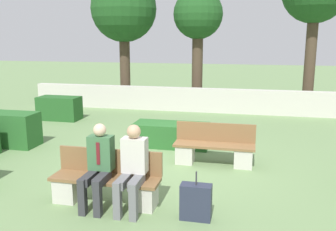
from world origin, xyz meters
The scene contains 12 objects.
ground_plane centered at (0.00, 0.00, 0.00)m, with size 60.00×60.00×0.00m, color #6B8956.
perimeter_wall centered at (0.00, 5.60, 0.42)m, with size 12.92×0.30×0.84m.
bench_front centered at (-0.58, -2.16, 0.31)m, with size 1.74×0.49×0.83m.
bench_left_side centered at (0.90, 0.09, 0.31)m, with size 1.67×0.48×0.83m.
person_seated_man centered at (-0.64, -2.30, 0.71)m, with size 0.38×0.63×1.30m.
person_seated_woman centered at (-0.09, -2.30, 0.72)m, with size 0.38×0.63×1.31m.
hedge_block_mid_left centered at (-4.38, 3.30, 0.37)m, with size 1.32×0.65×0.74m.
hedge_block_far_left centered at (-4.00, 0.35, 0.41)m, with size 1.18×0.67×0.82m.
hedge_block_far_right centered at (-0.25, 1.19, 0.28)m, with size 1.81×0.76×0.56m.
suitcase centered at (0.90, -2.40, 0.27)m, with size 0.45×0.21×0.73m.
tree_leftmost centered at (-3.34, 6.73, 3.60)m, with size 2.52×2.52×4.93m.
tree_center_left centered at (-0.46, 6.77, 3.29)m, with size 1.83×1.83×4.35m.
Camera 1 is at (1.62, -7.39, 2.60)m, focal length 40.00 mm.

